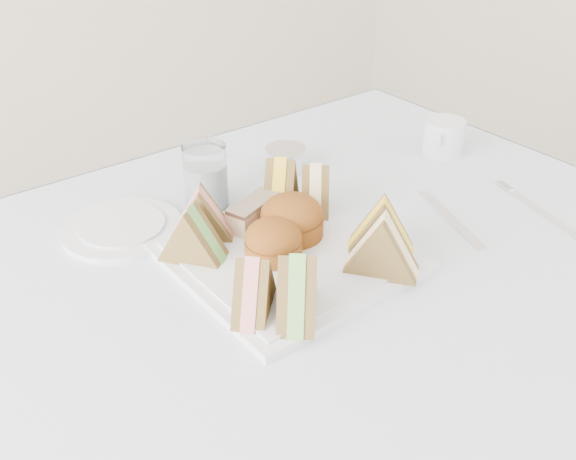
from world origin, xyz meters
TOP-DOWN VIEW (x-y plane):
  - table at (0.00, 0.00)m, footprint 0.90×0.90m
  - tablecloth at (0.00, 0.00)m, footprint 1.02×1.02m
  - serving_plate at (-0.07, 0.08)m, footprint 0.29×0.29m
  - sandwich_fl_a at (-0.18, 0.01)m, footprint 0.09×0.09m
  - sandwich_fl_b at (-0.14, -0.02)m, footprint 0.10×0.10m
  - sandwich_fr_a at (0.03, 0.01)m, footprint 0.09×0.09m
  - sandwich_fr_b at (-0.00, -0.02)m, footprint 0.10×0.11m
  - sandwich_bl_a at (-0.18, 0.15)m, footprint 0.09×0.10m
  - sandwich_bl_b at (-0.15, 0.19)m, footprint 0.10×0.09m
  - sandwich_br_a at (0.03, 0.15)m, footprint 0.09×0.09m
  - sandwich_br_b at (-0.01, 0.19)m, footprint 0.10×0.10m
  - scone_left at (-0.10, 0.09)m, footprint 0.09×0.09m
  - scone_right at (-0.04, 0.12)m, footprint 0.11×0.11m
  - pastry_slice at (-0.07, 0.17)m, footprint 0.09×0.06m
  - side_plate at (-0.22, 0.29)m, footprint 0.22×0.22m
  - water_glass at (-0.08, 0.29)m, footprint 0.09×0.09m
  - tea_strainer at (0.09, 0.30)m, footprint 0.07×0.07m
  - knife at (0.19, 0.02)m, footprint 0.07×0.17m
  - fork at (0.31, -0.08)m, footprint 0.06×0.19m
  - creamer_jug at (0.36, 0.19)m, footprint 0.10×0.10m

SIDE VIEW (x-z plane):
  - table at x=0.00m, z-range 0.00..0.74m
  - tablecloth at x=0.00m, z-range 0.74..0.75m
  - knife at x=0.19m, z-range 0.75..0.75m
  - fork at x=0.31m, z-range 0.75..0.75m
  - side_plate at x=-0.22m, z-range 0.75..0.76m
  - serving_plate at x=-0.07m, z-range 0.75..0.76m
  - tea_strainer at x=0.09m, z-range 0.75..0.79m
  - creamer_jug at x=0.36m, z-range 0.75..0.81m
  - pastry_slice at x=-0.07m, z-range 0.76..0.80m
  - scone_left at x=-0.10m, z-range 0.76..0.81m
  - scone_right at x=-0.04m, z-range 0.76..0.82m
  - water_glass at x=-0.08m, z-range 0.75..0.85m
  - sandwich_fl_a at x=-0.18m, z-range 0.76..0.83m
  - sandwich_br_a at x=0.03m, z-range 0.76..0.84m
  - sandwich_fr_a at x=0.03m, z-range 0.76..0.84m
  - sandwich_bl_a at x=-0.18m, z-range 0.76..0.84m
  - sandwich_bl_b at x=-0.15m, z-range 0.76..0.84m
  - sandwich_br_b at x=-0.01m, z-range 0.76..0.84m
  - sandwich_fl_b at x=-0.14m, z-range 0.76..0.84m
  - sandwich_fr_b at x=0.00m, z-range 0.76..0.85m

